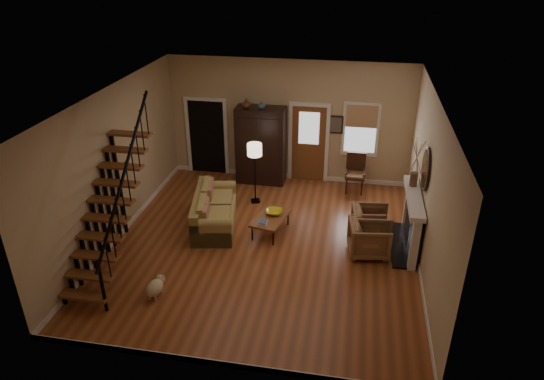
% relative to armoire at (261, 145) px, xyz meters
% --- Properties ---
extents(room, '(7.00, 7.33, 3.30)m').
position_rel_armoire_xyz_m(room, '(0.29, -1.39, 0.46)').
color(room, '#974C26').
rests_on(room, ground).
extents(staircase, '(0.94, 2.80, 3.20)m').
position_rel_armoire_xyz_m(staircase, '(-2.08, -4.45, 0.55)').
color(staircase, brown).
rests_on(staircase, ground).
extents(fireplace, '(0.33, 1.95, 2.30)m').
position_rel_armoire_xyz_m(fireplace, '(3.83, -2.65, -0.31)').
color(fireplace, black).
rests_on(fireplace, ground).
extents(armoire, '(1.30, 0.60, 2.10)m').
position_rel_armoire_xyz_m(armoire, '(0.00, 0.00, 0.00)').
color(armoire, black).
rests_on(armoire, ground).
extents(vase_a, '(0.24, 0.24, 0.25)m').
position_rel_armoire_xyz_m(vase_a, '(-0.35, -0.10, 1.17)').
color(vase_a, '#4C2619').
rests_on(vase_a, armoire).
extents(vase_b, '(0.20, 0.20, 0.21)m').
position_rel_armoire_xyz_m(vase_b, '(0.05, -0.10, 1.16)').
color(vase_b, '#334C60').
rests_on(vase_b, armoire).
extents(sofa, '(1.28, 2.20, 0.77)m').
position_rel_armoire_xyz_m(sofa, '(-0.59, -2.50, -0.66)').
color(sofa, '#9D8647').
rests_on(sofa, ground).
extents(coffee_table, '(0.83, 1.17, 0.41)m').
position_rel_armoire_xyz_m(coffee_table, '(0.75, -2.63, -0.85)').
color(coffee_table, brown).
rests_on(coffee_table, ground).
extents(bowl, '(0.37, 0.37, 0.09)m').
position_rel_armoire_xyz_m(bowl, '(0.80, -2.48, -0.60)').
color(bowl, gold).
rests_on(bowl, coffee_table).
extents(books, '(0.20, 0.27, 0.05)m').
position_rel_armoire_xyz_m(books, '(0.63, -2.93, -0.62)').
color(books, beige).
rests_on(books, coffee_table).
extents(armchair_left, '(0.93, 0.91, 0.75)m').
position_rel_armoire_xyz_m(armchair_left, '(2.93, -3.08, -0.67)').
color(armchair_left, brown).
rests_on(armchair_left, ground).
extents(armchair_right, '(0.91, 0.88, 0.75)m').
position_rel_armoire_xyz_m(armchair_right, '(2.97, -2.51, -0.67)').
color(armchair_right, brown).
rests_on(armchair_right, ground).
extents(floor_lamp, '(0.45, 0.45, 1.58)m').
position_rel_armoire_xyz_m(floor_lamp, '(0.10, -1.23, -0.26)').
color(floor_lamp, black).
rests_on(floor_lamp, ground).
extents(side_chair, '(0.54, 0.54, 1.02)m').
position_rel_armoire_xyz_m(side_chair, '(2.55, -0.20, -0.54)').
color(side_chair, '#3C1E13').
rests_on(side_chair, ground).
extents(dog, '(0.33, 0.51, 0.35)m').
position_rel_armoire_xyz_m(dog, '(-0.96, -5.23, -0.88)').
color(dog, beige).
rests_on(dog, ground).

